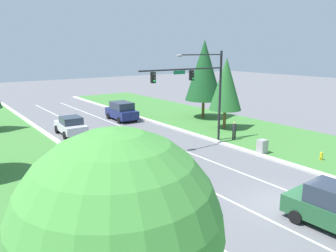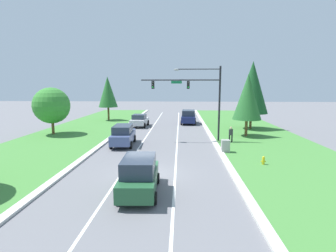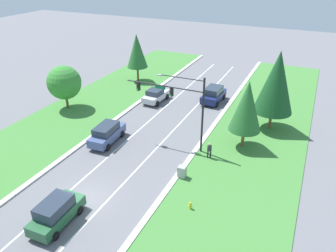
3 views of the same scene
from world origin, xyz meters
TOP-DOWN VIEW (x-y plane):
  - ground_plane at (0.00, 0.00)m, footprint 160.00×160.00m
  - curb_strip_left at (-5.65, 0.00)m, footprint 0.50×90.00m
  - lane_stripe_inner_left at (-1.80, 0.00)m, footprint 0.14×81.00m
  - lane_stripe_inner_right at (1.80, 0.00)m, footprint 0.14×81.00m
  - traffic_signal_mast at (3.79, 10.93)m, footprint 8.21×0.41m
  - slate_blue_suv at (-3.50, 8.69)m, footprint 2.29×4.98m
  - navy_suv at (3.37, 23.74)m, footprint 2.46×4.76m
  - silver_sedan at (-3.73, 20.58)m, footprint 2.35×4.60m
  - utility_cabinet at (6.08, 6.13)m, footprint 0.70×0.60m
  - pedestrian at (7.28, 10.14)m, footprint 0.40×0.23m
  - fire_hydrant at (8.26, 2.58)m, footprint 0.34×0.20m
  - conifer_near_right_tree at (11.58, 19.00)m, footprint 4.26×4.26m
  - conifer_far_right_tree at (9.70, 13.70)m, footprint 3.22×3.22m
  - oak_far_left_tree at (-11.29, -3.62)m, footprint 4.37×4.37m

SIDE VIEW (x-z plane):
  - ground_plane at x=0.00m, z-range 0.00..0.00m
  - lane_stripe_inner_left at x=-1.80m, z-range 0.00..0.01m
  - lane_stripe_inner_right at x=1.80m, z-range 0.00..0.01m
  - curb_strip_left at x=-5.65m, z-range 0.00..0.15m
  - fire_hydrant at x=8.26m, z-range -0.01..0.69m
  - utility_cabinet at x=6.08m, z-range 0.00..1.16m
  - silver_sedan at x=-3.73m, z-range 0.01..1.79m
  - pedestrian at x=7.28m, z-range 0.09..1.78m
  - slate_blue_suv at x=-3.50m, z-range 0.03..2.04m
  - navy_suv at x=3.37m, z-range 0.02..2.12m
  - oak_far_left_tree at x=-11.29m, z-range 1.01..7.43m
  - conifer_far_right_tree at x=9.70m, z-range 0.99..8.15m
  - traffic_signal_mast at x=3.79m, z-range 1.32..9.14m
  - conifer_near_right_tree at x=11.58m, z-range 1.08..10.09m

